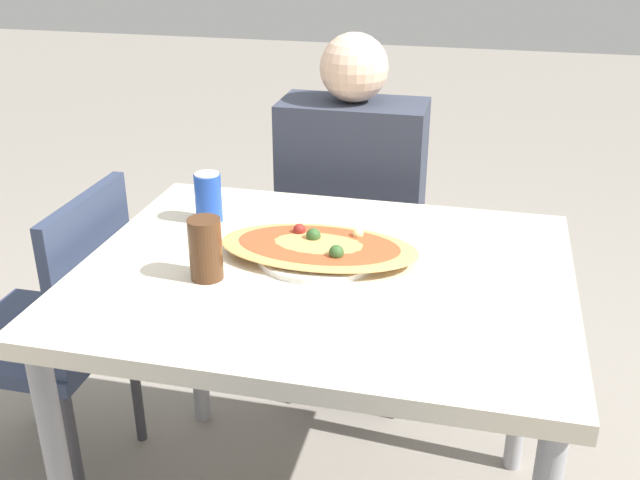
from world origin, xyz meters
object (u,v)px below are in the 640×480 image
(chair_far_seated, at_px, (356,241))
(soda_can, at_px, (208,197))
(dining_table, at_px, (324,302))
(chair_side_left, at_px, (59,324))
(person_seated, at_px, (351,197))
(drink_glass, at_px, (205,249))
(pizza_main, at_px, (319,248))

(chair_far_seated, relative_size, soda_can, 6.85)
(dining_table, distance_m, chair_far_seated, 0.78)
(chair_side_left, height_order, soda_can, soda_can)
(dining_table, relative_size, person_seated, 0.91)
(chair_far_seated, height_order, drink_glass, drink_glass)
(soda_can, bearing_deg, chair_far_seated, 63.93)
(chair_far_seated, distance_m, person_seated, 0.22)
(soda_can, bearing_deg, person_seated, 58.66)
(dining_table, relative_size, soda_can, 8.51)
(chair_far_seated, relative_size, chair_side_left, 1.00)
(dining_table, height_order, chair_far_seated, chair_far_seated)
(chair_far_seated, bearing_deg, dining_table, 94.92)
(soda_can, bearing_deg, drink_glass, -70.01)
(chair_far_seated, xyz_separation_m, drink_glass, (-0.17, -0.85, 0.35))
(dining_table, relative_size, drink_glass, 7.90)
(chair_side_left, bearing_deg, dining_table, -94.87)
(chair_side_left, distance_m, pizza_main, 0.76)
(chair_far_seated, xyz_separation_m, person_seated, (0.00, -0.11, 0.20))
(chair_far_seated, bearing_deg, drink_glass, 78.84)
(dining_table, relative_size, chair_side_left, 1.24)
(soda_can, bearing_deg, dining_table, -29.77)
(dining_table, height_order, pizza_main, pizza_main)
(chair_side_left, xyz_separation_m, person_seated, (0.66, 0.58, 0.20))
(dining_table, height_order, chair_side_left, chair_side_left)
(chair_far_seated, height_order, pizza_main, chair_far_seated)
(drink_glass, bearing_deg, chair_side_left, 162.10)
(person_seated, bearing_deg, pizza_main, 93.90)
(dining_table, bearing_deg, chair_side_left, 175.13)
(chair_far_seated, relative_size, person_seated, 0.73)
(person_seated, bearing_deg, drink_glass, 77.23)
(chair_far_seated, distance_m, chair_side_left, 0.95)
(dining_table, bearing_deg, soda_can, 150.23)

